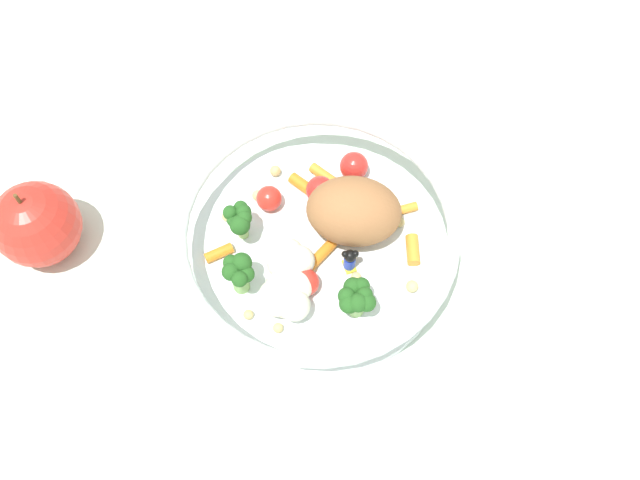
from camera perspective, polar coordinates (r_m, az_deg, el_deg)
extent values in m
plane|color=silver|center=(0.67, -1.03, -2.73)|extent=(2.40, 2.40, 0.00)
cylinder|color=white|center=(0.68, 0.00, -1.01)|extent=(0.25, 0.25, 0.01)
torus|color=white|center=(0.64, 0.00, 0.86)|extent=(0.26, 0.26, 0.01)
ellipsoid|color=#9E663D|center=(0.66, 2.97, 2.36)|extent=(0.08, 0.10, 0.06)
cylinder|color=#8EB766|center=(0.64, 3.20, -5.37)|extent=(0.01, 0.01, 0.02)
sphere|color=#23561E|center=(0.61, 3.34, -5.11)|extent=(0.02, 0.02, 0.02)
sphere|color=#23561E|center=(0.62, 4.03, -5.09)|extent=(0.02, 0.02, 0.02)
sphere|color=#23561E|center=(0.62, 3.86, -4.48)|extent=(0.02, 0.02, 0.02)
sphere|color=#23561E|center=(0.62, 3.61, -3.75)|extent=(0.02, 0.02, 0.02)
sphere|color=#23561E|center=(0.62, 2.92, -3.85)|extent=(0.02, 0.02, 0.02)
sphere|color=#23561E|center=(0.62, 2.40, -4.58)|extent=(0.02, 0.02, 0.02)
sphere|color=#23561E|center=(0.62, 2.60, -5.19)|extent=(0.02, 0.02, 0.02)
cylinder|color=#8EB766|center=(0.67, -6.17, 0.97)|extent=(0.01, 0.01, 0.03)
sphere|color=#23561E|center=(0.65, -6.36, 1.24)|extent=(0.02, 0.02, 0.02)
sphere|color=#23561E|center=(0.65, -6.01, 1.84)|extent=(0.01, 0.01, 0.01)
sphere|color=#23561E|center=(0.65, -6.08, 2.29)|extent=(0.02, 0.02, 0.02)
sphere|color=#23561E|center=(0.66, -6.29, 2.66)|extent=(0.01, 0.01, 0.01)
sphere|color=#23561E|center=(0.65, -7.15, 2.23)|extent=(0.01, 0.01, 0.01)
sphere|color=#23561E|center=(0.65, -6.84, 1.62)|extent=(0.01, 0.01, 0.01)
cylinder|color=#7FAD5B|center=(0.65, -6.30, -3.38)|extent=(0.02, 0.02, 0.02)
sphere|color=#23561E|center=(0.62, -6.37, -3.17)|extent=(0.01, 0.01, 0.01)
sphere|color=#23561E|center=(0.63, -5.86, -2.78)|extent=(0.02, 0.02, 0.02)
sphere|color=#23561E|center=(0.63, -6.21, -1.87)|extent=(0.02, 0.02, 0.02)
sphere|color=#23561E|center=(0.63, -7.07, -1.84)|extent=(0.02, 0.02, 0.02)
sphere|color=#23561E|center=(0.63, -7.07, -2.57)|extent=(0.02, 0.02, 0.02)
sphere|color=silver|center=(0.65, -2.51, -2.48)|extent=(0.03, 0.03, 0.03)
sphere|color=silver|center=(0.65, -1.56, -1.45)|extent=(0.03, 0.03, 0.03)
sphere|color=silver|center=(0.66, -2.33, -1.03)|extent=(0.03, 0.03, 0.03)
sphere|color=silver|center=(0.66, -2.97, -1.65)|extent=(0.03, 0.03, 0.03)
sphere|color=silver|center=(0.63, -2.45, -5.25)|extent=(0.02, 0.02, 0.02)
sphere|color=silver|center=(0.63, -1.89, -5.35)|extent=(0.03, 0.03, 0.03)
sphere|color=silver|center=(0.63, -2.11, -4.80)|extent=(0.02, 0.02, 0.02)
sphere|color=silver|center=(0.64, -1.62, -3.80)|extent=(0.03, 0.03, 0.03)
sphere|color=silver|center=(0.64, -2.99, -3.85)|extent=(0.03, 0.03, 0.03)
sphere|color=silver|center=(0.63, -3.27, -4.69)|extent=(0.04, 0.04, 0.04)
sphere|color=silver|center=(0.64, -2.52, -5.06)|extent=(0.03, 0.03, 0.03)
cube|color=yellow|center=(0.66, 2.60, -2.28)|extent=(0.02, 0.01, 0.00)
cylinder|color=#1933B2|center=(0.66, 2.63, -1.93)|extent=(0.01, 0.01, 0.02)
sphere|color=black|center=(0.64, 2.68, -1.44)|extent=(0.01, 0.01, 0.01)
sphere|color=black|center=(0.64, 2.27, -1.41)|extent=(0.01, 0.01, 0.01)
sphere|color=black|center=(0.64, 3.12, -1.15)|extent=(0.01, 0.01, 0.01)
cylinder|color=orange|center=(0.67, 7.77, -0.78)|extent=(0.03, 0.01, 0.01)
cylinder|color=orange|center=(0.71, 0.60, 5.25)|extent=(0.03, 0.03, 0.01)
cylinder|color=orange|center=(0.70, -1.15, 4.63)|extent=(0.03, 0.03, 0.01)
cylinder|color=orange|center=(0.67, 0.27, -1.20)|extent=(0.03, 0.03, 0.01)
cylinder|color=orange|center=(0.67, -8.06, -1.04)|extent=(0.02, 0.03, 0.01)
cylinder|color=orange|center=(0.69, 6.93, 2.49)|extent=(0.02, 0.03, 0.01)
sphere|color=red|center=(0.64, -0.73, -3.45)|extent=(0.03, 0.03, 0.03)
sphere|color=red|center=(0.71, 2.97, 6.05)|extent=(0.03, 0.03, 0.03)
sphere|color=red|center=(0.69, -3.99, 3.41)|extent=(0.03, 0.03, 0.03)
sphere|color=red|center=(0.69, 0.19, 4.11)|extent=(0.03, 0.03, 0.03)
sphere|color=tan|center=(0.64, -5.67, -6.07)|extent=(0.01, 0.01, 0.01)
sphere|color=tan|center=(0.69, 6.04, 1.74)|extent=(0.01, 0.01, 0.01)
sphere|color=tan|center=(0.69, 6.69, 1.47)|extent=(0.01, 0.01, 0.01)
sphere|color=#D1B775|center=(0.66, 7.72, -3.76)|extent=(0.01, 0.01, 0.01)
sphere|color=tan|center=(0.71, -3.49, 5.66)|extent=(0.01, 0.01, 0.01)
sphere|color=#D1B775|center=(0.70, -4.96, 3.67)|extent=(0.01, 0.01, 0.01)
sphere|color=#D1B775|center=(0.66, 3.15, -3.00)|extent=(0.01, 0.01, 0.01)
sphere|color=tan|center=(0.70, 1.96, 3.78)|extent=(0.01, 0.01, 0.01)
sphere|color=tan|center=(0.64, -3.25, -7.17)|extent=(0.01, 0.01, 0.01)
sphere|color=#D1B775|center=(0.69, -7.47, 1.91)|extent=(0.01, 0.01, 0.01)
sphere|color=red|center=(0.70, -21.94, 1.21)|extent=(0.08, 0.08, 0.08)
cylinder|color=brown|center=(0.67, -23.28, 3.12)|extent=(0.00, 0.00, 0.01)
cube|color=silver|center=(0.71, 19.62, -2.78)|extent=(0.17, 0.16, 0.01)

